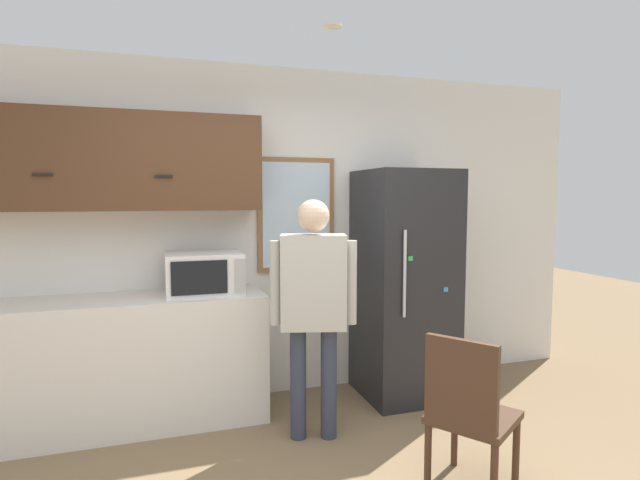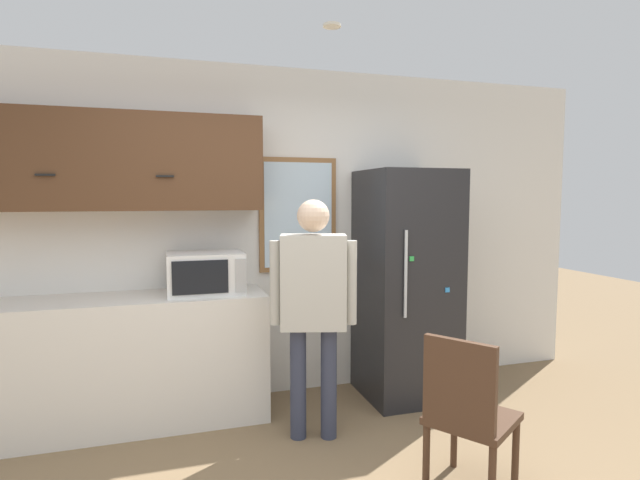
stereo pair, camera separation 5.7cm
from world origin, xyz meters
The scene contains 9 objects.
back_wall centered at (0.00, 1.99, 1.35)m, with size 6.00×0.06×2.70m.
counter centered at (-1.13, 1.68, 0.47)m, with size 2.14×0.57×0.94m.
upper_cabinets centered at (-1.13, 1.78, 1.90)m, with size 2.14×0.38×0.69m.
microwave centered at (-0.48, 1.67, 1.09)m, with size 0.55×0.41×0.30m.
person centered at (0.18, 1.10, 0.99)m, with size 0.57×0.33×1.64m.
refrigerator centered at (1.12, 1.59, 0.93)m, with size 0.70×0.74×1.87m.
chair centered at (0.78, 0.18, 0.50)m, with size 0.59×0.59×0.91m.
window centered at (0.30, 1.95, 1.50)m, with size 0.66×0.05×0.94m.
ceiling_light centered at (0.23, 0.86, 2.68)m, with size 0.11×0.11×0.01m.
Camera 1 is at (-0.80, -2.06, 1.65)m, focal length 28.00 mm.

